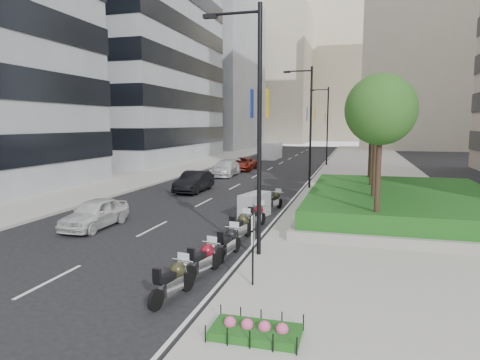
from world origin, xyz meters
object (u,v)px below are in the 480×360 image
at_px(lamp_post_1, 309,121).
at_px(motorcycle_0, 173,281).
at_px(car_c, 225,168).
at_px(car_d, 243,164).
at_px(lamp_post_0, 255,119).
at_px(car_b, 194,182).
at_px(motorcycle_1, 204,260).
at_px(motorcycle_2, 229,243).
at_px(car_a, 95,213).
at_px(delivery_van, 271,151).
at_px(motorcycle_5, 255,206).
at_px(lamp_post_2, 326,122).
at_px(motorcycle_4, 257,216).
at_px(parking_sign, 253,242).
at_px(motorcycle_3, 241,227).
at_px(motorcycle_6, 275,201).

relative_size(lamp_post_1, motorcycle_0, 4.39).
distance_m(car_c, car_d, 5.31).
bearing_deg(lamp_post_0, car_b, 119.47).
relative_size(motorcycle_0, motorcycle_1, 1.02).
distance_m(motorcycle_2, car_a, 7.92).
bearing_deg(car_a, delivery_van, 90.04).
height_order(lamp_post_0, motorcycle_0, lamp_post_0).
height_order(car_a, car_b, car_b).
distance_m(lamp_post_1, motorcycle_5, 11.49).
height_order(lamp_post_2, motorcycle_0, lamp_post_2).
distance_m(motorcycle_0, car_b, 19.18).
bearing_deg(motorcycle_4, motorcycle_2, -170.16).
height_order(lamp_post_2, parking_sign, lamp_post_2).
bearing_deg(motorcycle_5, parking_sign, -152.35).
relative_size(motorcycle_2, delivery_van, 0.38).
bearing_deg(motorcycle_5, motorcycle_1, -162.80).
distance_m(motorcycle_4, car_a, 7.65).
distance_m(lamp_post_2, car_c, 14.97).
bearing_deg(motorcycle_3, lamp_post_2, 8.94).
distance_m(motorcycle_0, motorcycle_6, 13.11).
bearing_deg(motorcycle_5, motorcycle_6, -0.69).
bearing_deg(car_d, lamp_post_2, 35.94).
distance_m(motorcycle_2, car_b, 15.60).
bearing_deg(motorcycle_3, car_c, 29.79).
bearing_deg(car_a, lamp_post_2, 76.00).
distance_m(lamp_post_1, motorcycle_1, 19.84).
bearing_deg(lamp_post_2, car_d, -142.03).
relative_size(car_b, delivery_van, 0.82).
distance_m(motorcycle_0, car_d, 33.68).
xyz_separation_m(motorcycle_2, motorcycle_6, (-0.01, 9.06, -0.03)).
height_order(motorcycle_4, motorcycle_6, motorcycle_4).
bearing_deg(motorcycle_5, lamp_post_2, 11.45).
height_order(motorcycle_5, car_d, car_d).
relative_size(lamp_post_0, motorcycle_2, 4.27).
distance_m(motorcycle_0, motorcycle_3, 6.39).
xyz_separation_m(lamp_post_0, lamp_post_1, (0.00, 17.00, 0.00)).
xyz_separation_m(motorcycle_4, car_a, (-7.40, -1.96, 0.13)).
bearing_deg(motorcycle_0, motorcycle_6, 9.69).
height_order(lamp_post_2, motorcycle_4, lamp_post_2).
xyz_separation_m(lamp_post_0, motorcycle_1, (-1.15, -2.29, -4.52)).
height_order(motorcycle_1, car_b, car_b).
distance_m(motorcycle_3, car_a, 7.26).
height_order(lamp_post_2, motorcycle_3, lamp_post_2).
bearing_deg(car_c, car_b, -87.71).
bearing_deg(lamp_post_1, motorcycle_5, -98.41).
relative_size(motorcycle_0, motorcycle_2, 0.97).
xyz_separation_m(lamp_post_2, motorcycle_3, (-1.10, -32.92, -4.48)).
relative_size(lamp_post_1, motorcycle_2, 4.27).
distance_m(lamp_post_1, motorcycle_2, 17.85).
distance_m(lamp_post_0, motorcycle_5, 8.01).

